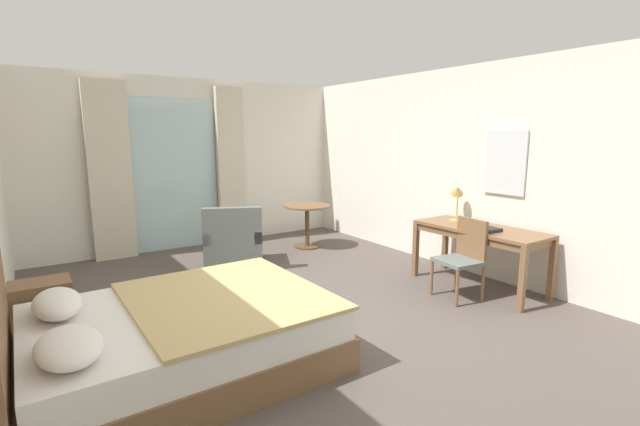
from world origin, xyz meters
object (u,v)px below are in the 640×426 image
object	(u,v)px
nightstand	(41,307)
armchair_by_window	(234,242)
desk_chair	(463,254)
closed_book	(486,229)
bed	(175,337)
writing_desk	(480,234)
desk_lamp	(457,195)
round_cafe_table	(307,216)

from	to	relation	value
nightstand	armchair_by_window	xyz separation A→B (m)	(2.27, 0.95, 0.09)
desk_chair	closed_book	distance (m)	0.41
bed	armchair_by_window	size ratio (longest dim) A/B	2.21
bed	writing_desk	distance (m)	3.52
nightstand	armchair_by_window	size ratio (longest dim) A/B	0.50
bed	writing_desk	xyz separation A→B (m)	(3.50, -0.09, 0.36)
desk_lamp	round_cafe_table	xyz separation A→B (m)	(-0.84, 2.21, -0.52)
closed_book	round_cafe_table	size ratio (longest dim) A/B	0.41
desk_chair	armchair_by_window	xyz separation A→B (m)	(-1.64, 2.49, -0.16)
nightstand	armchair_by_window	distance (m)	2.46
desk_chair	bed	bearing A→B (deg)	176.46
nightstand	writing_desk	world-z (taller)	writing_desk
desk_chair	closed_book	xyz separation A→B (m)	(0.32, -0.04, 0.26)
desk_lamp	closed_book	distance (m)	0.75
armchair_by_window	desk_lamp	bearing A→B (deg)	-40.38
closed_book	round_cafe_table	xyz separation A→B (m)	(-0.57, 2.85, -0.23)
writing_desk	round_cafe_table	xyz separation A→B (m)	(-0.67, 2.71, -0.13)
desk_chair	closed_book	bearing A→B (deg)	-7.04
desk_chair	round_cafe_table	size ratio (longest dim) A/B	1.18
armchair_by_window	bed	bearing A→B (deg)	-122.31
nightstand	bed	bearing A→B (deg)	-58.87
closed_book	armchair_by_window	xyz separation A→B (m)	(-1.96, 2.53, -0.41)
bed	closed_book	distance (m)	3.45
desk_chair	desk_lamp	size ratio (longest dim) A/B	1.86
writing_desk	armchair_by_window	world-z (taller)	armchair_by_window
armchair_by_window	nightstand	bearing A→B (deg)	-157.18
desk_chair	round_cafe_table	distance (m)	2.82
bed	writing_desk	world-z (taller)	bed
bed	desk_chair	xyz separation A→B (m)	(3.09, -0.19, 0.21)
armchair_by_window	closed_book	bearing A→B (deg)	-52.26
desk_lamp	round_cafe_table	distance (m)	2.42
writing_desk	closed_book	xyz separation A→B (m)	(-0.09, -0.14, 0.10)
round_cafe_table	writing_desk	bearing A→B (deg)	-76.18
desk_chair	desk_lamp	world-z (taller)	desk_lamp
writing_desk	desk_lamp	size ratio (longest dim) A/B	3.19
writing_desk	desk_lamp	distance (m)	0.65
bed	nightstand	distance (m)	1.57
writing_desk	desk_lamp	xyz separation A→B (m)	(0.18, 0.49, 0.39)
bed	desk_lamp	xyz separation A→B (m)	(3.68, 0.40, 0.75)
writing_desk	bed	bearing A→B (deg)	178.53
nightstand	closed_book	world-z (taller)	closed_book
desk_lamp	armchair_by_window	bearing A→B (deg)	139.62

